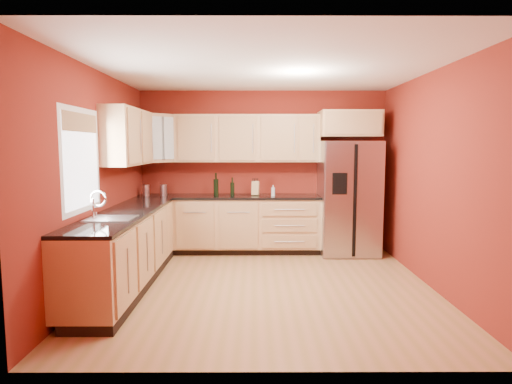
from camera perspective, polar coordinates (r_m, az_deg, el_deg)
floor at (r=5.35m, az=1.29°, el=-12.42°), size 4.00×4.00×0.00m
ceiling at (r=5.15m, az=1.36°, el=16.18°), size 4.00×4.00×0.00m
wall_back at (r=7.08m, az=0.89°, el=2.88°), size 4.00×0.04×2.60m
wall_front at (r=3.10m, az=2.32°, el=-1.32°), size 4.00×0.04×2.60m
wall_left at (r=5.41m, az=-20.35°, el=1.49°), size 0.04×4.00×2.60m
wall_right at (r=5.51m, az=22.59°, el=1.48°), size 0.04×4.00×2.60m
base_cabinets_back at (r=6.90m, az=-3.66°, el=-4.42°), size 2.90×0.60×0.88m
base_cabinets_left at (r=5.45m, az=-17.02°, el=-7.52°), size 0.60×2.80×0.88m
countertop_back at (r=6.82m, az=-3.69°, el=-0.63°), size 2.90×0.62×0.04m
countertop_left at (r=5.36m, az=-17.08°, el=-2.74°), size 0.62×2.80×0.04m
upper_cabinets_back at (r=6.90m, az=-1.16°, el=7.15°), size 2.30×0.33×0.75m
upper_cabinets_left at (r=6.04m, az=-16.68°, el=7.05°), size 0.33×1.35×0.75m
corner_upper_cabinet at (r=6.91m, az=-13.13°, el=7.00°), size 0.67×0.67×0.75m
over_fridge_cabinet at (r=6.94m, az=12.31°, el=8.87°), size 0.92×0.60×0.40m
refrigerator at (r=6.90m, az=12.22°, el=-0.76°), size 0.90×0.75×1.78m
window at (r=4.93m, az=-22.23°, el=3.91°), size 0.03×0.90×1.00m
sink_faucet at (r=4.87m, az=-18.84°, el=-1.66°), size 0.50×0.42×0.30m
canister_left at (r=6.96m, az=-14.45°, el=0.22°), size 0.14×0.14×0.18m
canister_right at (r=6.94m, az=-12.22°, el=0.26°), size 0.13×0.13×0.18m
wine_bottle_a at (r=6.85m, az=-5.35°, el=1.06°), size 0.08×0.08×0.36m
wine_bottle_b at (r=6.78m, az=-3.17°, el=0.73°), size 0.08×0.08×0.29m
knife_block at (r=6.82m, az=-0.07°, el=0.49°), size 0.13×0.12×0.22m
soap_dispenser at (r=6.73m, az=2.30°, el=0.18°), size 0.07×0.07×0.17m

